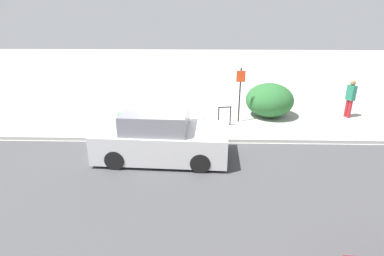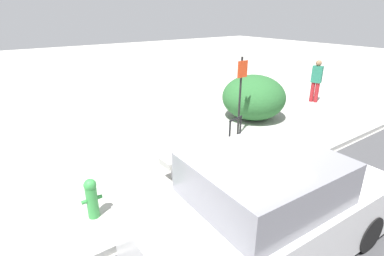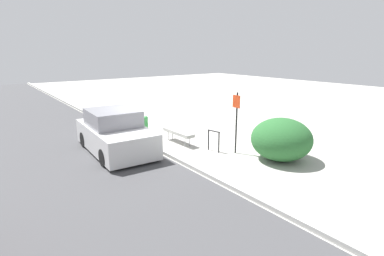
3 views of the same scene
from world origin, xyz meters
The scene contains 9 objects.
ground_plane centered at (0.00, 0.00, 0.00)m, with size 60.00×60.00×0.00m, color #ADAAA3.
road_strip centered at (0.00, -5.15, 0.00)m, with size 60.00×10.00×0.01m.
curb centered at (0.00, 0.00, 0.07)m, with size 60.00×0.20×0.13m.
bench centered at (0.36, 1.18, 0.46)m, with size 1.73×0.46×0.53m.
bike_rack centered at (2.03, 1.67, 0.50)m, with size 0.55×0.16×0.83m.
sign_post centered at (2.68, 2.20, 1.38)m, with size 0.36×0.08×2.30m.
fire_hydrant centered at (-2.10, 0.96, 0.41)m, with size 0.36×0.22×0.77m.
shrub_hedge centered at (4.12, 3.00, 0.75)m, with size 2.10×2.11×1.49m.
parked_car_near centered at (-0.22, -1.34, 0.71)m, with size 4.18×2.08×1.60m.
Camera 3 is at (10.35, -5.47, 3.73)m, focal length 28.00 mm.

